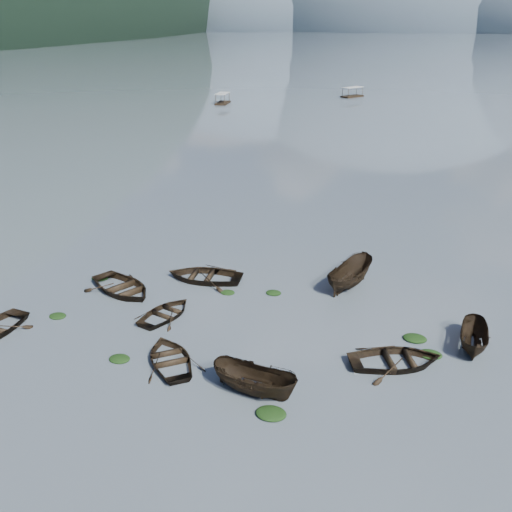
% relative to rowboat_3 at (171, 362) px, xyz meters
% --- Properties ---
extents(ground_plane, '(2400.00, 2400.00, 0.00)m').
position_rel_rowboat_3_xyz_m(ground_plane, '(1.40, -2.13, 0.00)').
color(ground_plane, '#4F5963').
extents(haze_mtn_a, '(520.00, 520.00, 280.00)m').
position_rel_rowboat_3_xyz_m(haze_mtn_a, '(-258.60, 897.87, 0.00)').
color(haze_mtn_a, '#475666').
rests_on(haze_mtn_a, ground).
extents(haze_mtn_b, '(520.00, 520.00, 340.00)m').
position_rel_rowboat_3_xyz_m(haze_mtn_b, '(-58.60, 897.87, 0.00)').
color(haze_mtn_b, '#475666').
rests_on(haze_mtn_b, ground).
extents(rowboat_1, '(3.67, 4.42, 0.79)m').
position_rel_rowboat_3_xyz_m(rowboat_1, '(-2.31, 4.30, 0.00)').
color(rowboat_1, black).
rests_on(rowboat_1, ground).
extents(rowboat_2, '(4.51, 2.39, 1.66)m').
position_rel_rowboat_3_xyz_m(rowboat_2, '(4.77, -1.14, 0.00)').
color(rowboat_2, black).
rests_on(rowboat_2, ground).
extents(rowboat_3, '(4.90, 5.08, 0.86)m').
position_rel_rowboat_3_xyz_m(rowboat_3, '(0.00, 0.00, 0.00)').
color(rowboat_3, black).
rests_on(rowboat_3, ground).
extents(rowboat_4, '(5.61, 4.91, 0.97)m').
position_rel_rowboat_3_xyz_m(rowboat_4, '(10.77, 3.13, 0.00)').
color(rowboat_4, black).
rests_on(rowboat_4, ground).
extents(rowboat_5, '(1.61, 3.89, 1.48)m').
position_rel_rowboat_3_xyz_m(rowboat_5, '(14.51, 5.91, 0.00)').
color(rowboat_5, black).
rests_on(rowboat_5, ground).
extents(rowboat_6, '(6.13, 5.54, 1.04)m').
position_rel_rowboat_3_xyz_m(rowboat_6, '(-6.32, 6.37, 0.00)').
color(rowboat_6, black).
rests_on(rowboat_6, ground).
extents(rowboat_7, '(5.28, 4.01, 1.03)m').
position_rel_rowboat_3_xyz_m(rowboat_7, '(-2.03, 9.57, 0.00)').
color(rowboat_7, black).
rests_on(rowboat_7, ground).
extents(rowboat_8, '(3.20, 5.06, 1.83)m').
position_rel_rowboat_3_xyz_m(rowboat_8, '(7.16, 11.46, 0.00)').
color(rowboat_8, black).
rests_on(rowboat_8, ground).
extents(weed_clump_0, '(1.01, 0.83, 0.22)m').
position_rel_rowboat_3_xyz_m(weed_clump_0, '(-8.25, 2.36, 0.00)').
color(weed_clump_0, black).
rests_on(weed_clump_0, ground).
extents(weed_clump_1, '(1.10, 0.88, 0.24)m').
position_rel_rowboat_3_xyz_m(weed_clump_1, '(-2.56, -0.56, 0.00)').
color(weed_clump_1, black).
rests_on(weed_clump_1, ground).
extents(weed_clump_2, '(1.37, 1.10, 0.30)m').
position_rel_rowboat_3_xyz_m(weed_clump_2, '(5.92, -2.44, 0.00)').
color(weed_clump_2, black).
rests_on(weed_clump_2, ground).
extents(weed_clump_3, '(0.97, 0.82, 0.22)m').
position_rel_rowboat_3_xyz_m(weed_clump_3, '(2.84, 8.95, 0.00)').
color(weed_clump_3, black).
rests_on(weed_clump_3, ground).
extents(weed_clump_4, '(1.21, 0.96, 0.25)m').
position_rel_rowboat_3_xyz_m(weed_clump_4, '(12.39, 4.52, 0.00)').
color(weed_clump_4, black).
rests_on(weed_clump_4, ground).
extents(weed_clump_5, '(1.15, 0.93, 0.24)m').
position_rel_rowboat_3_xyz_m(weed_clump_5, '(-8.70, 7.63, 0.00)').
color(weed_clump_5, black).
rests_on(weed_clump_5, ground).
extents(weed_clump_6, '(0.92, 0.76, 0.19)m').
position_rel_rowboat_3_xyz_m(weed_clump_6, '(0.07, 8.16, 0.00)').
color(weed_clump_6, black).
rests_on(weed_clump_6, ground).
extents(weed_clump_7, '(1.26, 1.01, 0.28)m').
position_rel_rowboat_3_xyz_m(weed_clump_7, '(11.57, 5.90, 0.00)').
color(weed_clump_7, black).
rests_on(weed_clump_7, ground).
extents(pontoon_left, '(2.79, 5.39, 1.98)m').
position_rel_rowboat_3_xyz_m(pontoon_left, '(-29.63, 87.17, 0.00)').
color(pontoon_left, black).
rests_on(pontoon_left, ground).
extents(pontoon_centre, '(4.65, 5.50, 1.98)m').
position_rel_rowboat_3_xyz_m(pontoon_centre, '(-6.57, 105.27, 0.00)').
color(pontoon_centre, black).
rests_on(pontoon_centre, ground).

